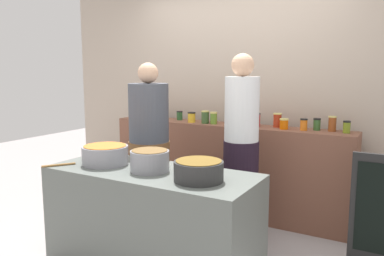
% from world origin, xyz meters
% --- Properties ---
extents(ground, '(12.00, 12.00, 0.00)m').
position_xyz_m(ground, '(0.00, 0.00, 0.00)').
color(ground, '#9E9695').
extents(storefront_wall, '(4.80, 0.12, 3.00)m').
position_xyz_m(storefront_wall, '(0.00, 1.45, 1.50)').
color(storefront_wall, '#B6A593').
rests_on(storefront_wall, ground).
extents(display_shelf, '(2.70, 0.36, 0.99)m').
position_xyz_m(display_shelf, '(0.00, 1.10, 0.50)').
color(display_shelf, brown).
rests_on(display_shelf, ground).
extents(prep_table, '(1.70, 0.70, 0.80)m').
position_xyz_m(prep_table, '(0.00, -0.30, 0.40)').
color(prep_table, '#5A615C').
rests_on(prep_table, ground).
extents(preserve_jar_0, '(0.09, 0.09, 0.13)m').
position_xyz_m(preserve_jar_0, '(-1.22, 1.11, 1.06)').
color(preserve_jar_0, yellow).
rests_on(preserve_jar_0, display_shelf).
extents(preserve_jar_1, '(0.07, 0.07, 0.10)m').
position_xyz_m(preserve_jar_1, '(-0.63, 1.15, 1.05)').
color(preserve_jar_1, '#29562B').
rests_on(preserve_jar_1, display_shelf).
extents(preserve_jar_2, '(0.09, 0.09, 0.11)m').
position_xyz_m(preserve_jar_2, '(-0.40, 1.05, 1.05)').
color(preserve_jar_2, yellow).
rests_on(preserve_jar_2, display_shelf).
extents(preserve_jar_3, '(0.09, 0.09, 0.14)m').
position_xyz_m(preserve_jar_3, '(-0.23, 1.04, 1.06)').
color(preserve_jar_3, '#3A592D').
rests_on(preserve_jar_3, display_shelf).
extents(preserve_jar_4, '(0.08, 0.08, 0.13)m').
position_xyz_m(preserve_jar_4, '(-0.13, 1.05, 1.06)').
color(preserve_jar_4, olive).
rests_on(preserve_jar_4, display_shelf).
extents(preserve_jar_5, '(0.08, 0.08, 0.13)m').
position_xyz_m(preserve_jar_5, '(0.01, 1.17, 1.06)').
color(preserve_jar_5, orange).
rests_on(preserve_jar_5, display_shelf).
extents(preserve_jar_6, '(0.09, 0.09, 0.14)m').
position_xyz_m(preserve_jar_6, '(0.34, 1.10, 1.06)').
color(preserve_jar_6, '#AF2B28').
rests_on(preserve_jar_6, display_shelf).
extents(preserve_jar_7, '(0.09, 0.09, 0.14)m').
position_xyz_m(preserve_jar_7, '(0.55, 1.16, 1.07)').
color(preserve_jar_7, '#AB3219').
rests_on(preserve_jar_7, display_shelf).
extents(preserve_jar_8, '(0.09, 0.09, 0.11)m').
position_xyz_m(preserve_jar_8, '(0.65, 1.06, 1.05)').
color(preserve_jar_8, '#E25F07').
rests_on(preserve_jar_8, display_shelf).
extents(preserve_jar_9, '(0.07, 0.07, 0.12)m').
position_xyz_m(preserve_jar_9, '(0.84, 1.08, 1.05)').
color(preserve_jar_9, orange).
rests_on(preserve_jar_9, display_shelf).
extents(preserve_jar_10, '(0.07, 0.07, 0.12)m').
position_xyz_m(preserve_jar_10, '(0.95, 1.15, 1.05)').
color(preserve_jar_10, '#325C2A').
rests_on(preserve_jar_10, display_shelf).
extents(preserve_jar_11, '(0.08, 0.08, 0.15)m').
position_xyz_m(preserve_jar_11, '(1.09, 1.15, 1.07)').
color(preserve_jar_11, brown).
rests_on(preserve_jar_11, display_shelf).
extents(preserve_jar_12, '(0.07, 0.07, 0.12)m').
position_xyz_m(preserve_jar_12, '(1.23, 1.12, 1.05)').
color(preserve_jar_12, olive).
rests_on(preserve_jar_12, display_shelf).
extents(cooking_pot_left, '(0.38, 0.38, 0.16)m').
position_xyz_m(cooking_pot_left, '(-0.46, -0.31, 0.87)').
color(cooking_pot_left, gray).
rests_on(cooking_pot_left, prep_table).
extents(cooking_pot_center, '(0.30, 0.30, 0.17)m').
position_xyz_m(cooking_pot_center, '(0.00, -0.31, 0.88)').
color(cooking_pot_center, gray).
rests_on(cooking_pot_center, prep_table).
extents(cooking_pot_right, '(0.36, 0.36, 0.15)m').
position_xyz_m(cooking_pot_right, '(0.46, -0.36, 0.87)').
color(cooking_pot_right, '#2D2D2D').
rests_on(cooking_pot_right, prep_table).
extents(wooden_spoon, '(0.17, 0.23, 0.02)m').
position_xyz_m(wooden_spoon, '(-0.75, -0.56, 0.81)').
color(wooden_spoon, '#9E703D').
rests_on(wooden_spoon, prep_table).
extents(cook_with_tongs, '(0.40, 0.40, 1.65)m').
position_xyz_m(cook_with_tongs, '(-0.42, 0.26, 0.74)').
color(cook_with_tongs, brown).
rests_on(cook_with_tongs, ground).
extents(cook_in_cap, '(0.32, 0.32, 1.72)m').
position_xyz_m(cook_in_cap, '(0.42, 0.51, 0.79)').
color(cook_in_cap, black).
rests_on(cook_in_cap, ground).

